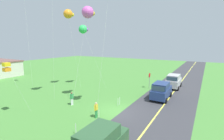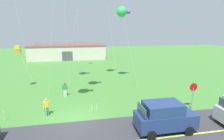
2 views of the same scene
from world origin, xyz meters
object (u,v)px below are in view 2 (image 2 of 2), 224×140
object	(u,v)px
kite_yellow_high	(122,12)
stop_sign	(193,91)
person_adult_near	(46,106)
kite_purple_back	(18,49)
person_adult_companion	(65,89)
warehouse_distant	(68,51)
car_suv_foreground	(164,116)

from	to	relation	value
kite_yellow_high	stop_sign	bearing A→B (deg)	-66.22
person_adult_near	kite_purple_back	size ratio (longest dim) A/B	0.29
person_adult_near	kite_purple_back	bearing A→B (deg)	-20.72
person_adult_companion	kite_purple_back	bearing A→B (deg)	-170.67
kite_yellow_high	kite_purple_back	world-z (taller)	kite_yellow_high
stop_sign	person_adult_companion	world-z (taller)	stop_sign
person_adult_companion	kite_yellow_high	world-z (taller)	kite_yellow_high
person_adult_companion	warehouse_distant	size ratio (longest dim) A/B	0.09
stop_sign	person_adult_companion	bearing A→B (deg)	154.79
car_suv_foreground	kite_purple_back	world-z (taller)	kite_purple_back
person_adult_near	kite_purple_back	xyz separation A→B (m)	(-4.05, 7.76, 4.18)
person_adult_near	kite_yellow_high	world-z (taller)	kite_yellow_high
person_adult_companion	kite_yellow_high	bearing A→B (deg)	70.22
stop_sign	kite_yellow_high	distance (m)	13.46
person_adult_companion	kite_yellow_high	xyz separation A→B (m)	(7.60, 4.37, 8.76)
stop_sign	kite_purple_back	size ratio (longest dim) A/B	0.47
car_suv_foreground	person_adult_companion	size ratio (longest dim) A/B	2.75
warehouse_distant	car_suv_foreground	bearing A→B (deg)	-77.16
stop_sign	kite_yellow_high	xyz separation A→B (m)	(-4.42, 10.02, 7.82)
warehouse_distant	person_adult_companion	bearing A→B (deg)	-88.53
car_suv_foreground	warehouse_distant	distance (m)	37.72
warehouse_distant	person_adult_near	bearing A→B (deg)	-91.05
kite_purple_back	warehouse_distant	bearing A→B (deg)	79.40
person_adult_companion	stop_sign	bearing A→B (deg)	15.15
stop_sign	kite_yellow_high	bearing A→B (deg)	113.78
stop_sign	person_adult_companion	xyz separation A→B (m)	(-12.02, 5.66, -0.94)
stop_sign	kite_purple_back	world-z (taller)	kite_purple_back
stop_sign	kite_purple_back	xyz separation A→B (m)	(-17.39, 8.89, 3.25)
person_adult_near	warehouse_distant	bearing A→B (deg)	-49.37
kite_purple_back	person_adult_companion	bearing A→B (deg)	-31.03
stop_sign	warehouse_distant	world-z (taller)	warehouse_distant
person_adult_near	warehouse_distant	world-z (taller)	warehouse_distant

